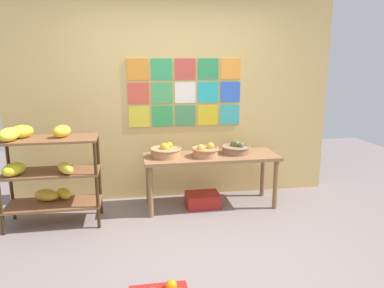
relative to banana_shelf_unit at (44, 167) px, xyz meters
The scene contains 8 objects.
ground 1.92m from the banana_shelf_unit, 32.87° to the right, with size 9.27×9.27×0.00m, color slate.
back_wall_with_art 1.81m from the banana_shelf_unit, 24.40° to the left, with size 4.21×0.07×2.77m.
banana_shelf_unit is the anchor object (origin of this frame).
display_table 1.92m from the banana_shelf_unit, ahead, with size 1.65×0.57×0.66m.
fruit_basket_back_right 1.83m from the banana_shelf_unit, ahead, with size 0.33×0.33×0.17m.
fruit_basket_centre 2.25m from the banana_shelf_unit, ahead, with size 0.36×0.36×0.15m.
fruit_basket_left 1.38m from the banana_shelf_unit, 10.48° to the left, with size 0.38×0.38×0.17m.
produce_crate_under_table 1.91m from the banana_shelf_unit, ahead, with size 0.41×0.31×0.17m, color #AE211B.
Camera 1 is at (-0.58, -3.15, 1.83)m, focal length 35.01 mm.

